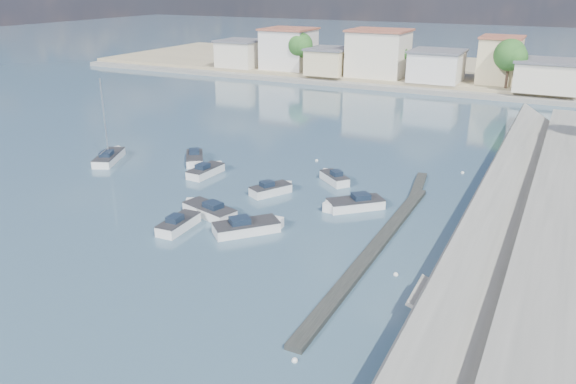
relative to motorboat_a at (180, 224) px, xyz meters
The scene contains 17 objects.
ground 33.87m from the motorboat_a, 76.83° to the left, with size 400.00×400.00×0.00m, color #2A4254.
seawall_walkway 26.89m from the motorboat_a, 12.84° to the left, with size 5.00×90.00×1.80m, color slate.
breakwater 15.68m from the motorboat_a, 21.17° to the left, with size 2.00×31.02×0.35m.
far_shore_land 85.33m from the motorboat_a, 84.81° to the left, with size 160.00×40.00×1.40m, color gray.
far_shore_quay 64.44m from the motorboat_a, 83.12° to the left, with size 160.00×2.50×0.80m, color slate.
far_town 72.43m from the motorboat_a, 75.23° to the left, with size 113.01×12.80×8.35m.
shore_trees 63.43m from the motorboat_a, 75.27° to the left, with size 74.56×38.32×7.92m.
motorboat_a is the anchor object (origin of this frame).
motorboat_b 10.27m from the motorboat_a, 74.05° to the left, with size 3.13×4.03×1.48m.
motorboat_c 3.21m from the motorboat_a, 83.41° to the left, with size 5.41×3.07×1.48m.
motorboat_d 14.35m from the motorboat_a, 42.76° to the left, with size 4.75×4.57×1.48m.
motorboat_e 12.87m from the motorboat_a, 115.20° to the left, with size 1.91×4.72×1.48m.
motorboat_f 16.61m from the motorboat_a, 66.87° to the left, with size 3.62×3.33×1.48m.
motorboat_g 16.74m from the motorboat_a, 121.80° to the left, with size 4.00×4.62×1.48m.
motorboat_h 5.48m from the motorboat_a, 19.74° to the left, with size 4.79×4.96×1.48m.
sailboat 20.41m from the motorboat_a, 148.19° to the left, with size 4.00×5.89×9.00m.
mooring_buoys 16.42m from the motorboat_a, 31.49° to the left, with size 18.63×34.36×0.33m.
Camera 1 is at (17.68, -24.70, 18.01)m, focal length 35.00 mm.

